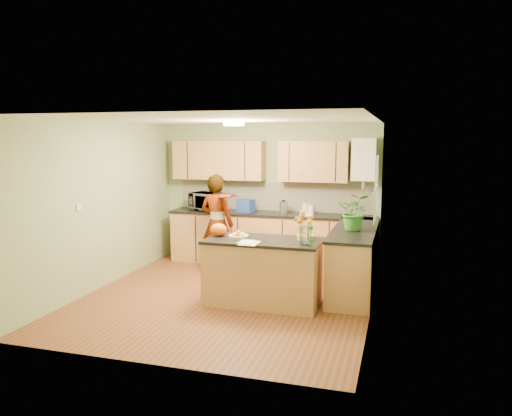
# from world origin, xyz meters

# --- Properties ---
(floor) EXTENTS (4.50, 4.50, 0.00)m
(floor) POSITION_xyz_m (0.00, 0.00, 0.00)
(floor) COLOR brown
(floor) RESTS_ON ground
(ceiling) EXTENTS (4.00, 4.50, 0.02)m
(ceiling) POSITION_xyz_m (0.00, 0.00, 2.50)
(ceiling) COLOR white
(ceiling) RESTS_ON wall_back
(wall_back) EXTENTS (4.00, 0.02, 2.50)m
(wall_back) POSITION_xyz_m (0.00, 2.25, 1.25)
(wall_back) COLOR gray
(wall_back) RESTS_ON floor
(wall_front) EXTENTS (4.00, 0.02, 2.50)m
(wall_front) POSITION_xyz_m (0.00, -2.25, 1.25)
(wall_front) COLOR gray
(wall_front) RESTS_ON floor
(wall_left) EXTENTS (0.02, 4.50, 2.50)m
(wall_left) POSITION_xyz_m (-2.00, 0.00, 1.25)
(wall_left) COLOR gray
(wall_left) RESTS_ON floor
(wall_right) EXTENTS (0.02, 4.50, 2.50)m
(wall_right) POSITION_xyz_m (2.00, 0.00, 1.25)
(wall_right) COLOR gray
(wall_right) RESTS_ON floor
(back_counter) EXTENTS (3.64, 0.62, 0.94)m
(back_counter) POSITION_xyz_m (0.10, 1.95, 0.47)
(back_counter) COLOR #B77B49
(back_counter) RESTS_ON floor
(right_counter) EXTENTS (0.62, 2.24, 0.94)m
(right_counter) POSITION_xyz_m (1.70, 0.85, 0.47)
(right_counter) COLOR #B77B49
(right_counter) RESTS_ON floor
(splashback) EXTENTS (3.60, 0.02, 0.52)m
(splashback) POSITION_xyz_m (0.10, 2.23, 1.20)
(splashback) COLOR white
(splashback) RESTS_ON back_counter
(upper_cabinets) EXTENTS (3.20, 0.34, 0.70)m
(upper_cabinets) POSITION_xyz_m (-0.18, 2.08, 1.85)
(upper_cabinets) COLOR #B77B49
(upper_cabinets) RESTS_ON wall_back
(boiler) EXTENTS (0.40, 0.30, 0.86)m
(boiler) POSITION_xyz_m (1.70, 2.09, 1.90)
(boiler) COLOR white
(boiler) RESTS_ON wall_back
(window_right) EXTENTS (0.01, 1.30, 1.05)m
(window_right) POSITION_xyz_m (1.99, 0.60, 1.55)
(window_right) COLOR white
(window_right) RESTS_ON wall_right
(light_switch) EXTENTS (0.02, 0.09, 0.09)m
(light_switch) POSITION_xyz_m (-1.99, -0.60, 1.30)
(light_switch) COLOR white
(light_switch) RESTS_ON wall_left
(ceiling_lamp) EXTENTS (0.30, 0.30, 0.07)m
(ceiling_lamp) POSITION_xyz_m (0.00, 0.30, 2.46)
(ceiling_lamp) COLOR #FFEABF
(ceiling_lamp) RESTS_ON ceiling
(peninsula_island) EXTENTS (1.56, 0.80, 0.90)m
(peninsula_island) POSITION_xyz_m (0.55, -0.12, 0.45)
(peninsula_island) COLOR #B77B49
(peninsula_island) RESTS_ON floor
(fruit_dish) EXTENTS (0.27, 0.27, 0.10)m
(fruit_dish) POSITION_xyz_m (0.20, -0.12, 0.94)
(fruit_dish) COLOR beige
(fruit_dish) RESTS_ON peninsula_island
(orange_bowl) EXTENTS (0.21, 0.21, 0.12)m
(orange_bowl) POSITION_xyz_m (1.10, 0.03, 0.95)
(orange_bowl) COLOR beige
(orange_bowl) RESTS_ON peninsula_island
(flower_vase) EXTENTS (0.28, 0.28, 0.51)m
(flower_vase) POSITION_xyz_m (1.15, -0.30, 1.23)
(flower_vase) COLOR silver
(flower_vase) RESTS_ON peninsula_island
(orange_bag) EXTENTS (0.30, 0.28, 0.18)m
(orange_bag) POSITION_xyz_m (-0.11, -0.07, 0.98)
(orange_bag) COLOR #ED5B13
(orange_bag) RESTS_ON peninsula_island
(papers) EXTENTS (0.23, 0.31, 0.01)m
(papers) POSITION_xyz_m (0.45, -0.42, 0.90)
(papers) COLOR white
(papers) RESTS_ON peninsula_island
(violinist) EXTENTS (0.67, 0.51, 1.66)m
(violinist) POSITION_xyz_m (-0.61, 1.18, 0.83)
(violinist) COLOR tan
(violinist) RESTS_ON floor
(violin) EXTENTS (0.58, 0.51, 0.15)m
(violin) POSITION_xyz_m (-0.41, 0.96, 1.33)
(violin) COLOR #4E1904
(violin) RESTS_ON violinist
(microwave) EXTENTS (0.68, 0.57, 0.32)m
(microwave) POSITION_xyz_m (-1.09, 1.92, 1.10)
(microwave) COLOR white
(microwave) RESTS_ON back_counter
(blue_box) EXTENTS (0.33, 0.28, 0.22)m
(blue_box) POSITION_xyz_m (-0.34, 1.93, 1.05)
(blue_box) COLOR #203B93
(blue_box) RESTS_ON back_counter
(kettle) EXTENTS (0.15, 0.15, 0.28)m
(kettle) POSITION_xyz_m (0.35, 1.94, 1.06)
(kettle) COLOR #ADADB2
(kettle) RESTS_ON back_counter
(jar_cream) EXTENTS (0.15, 0.15, 0.19)m
(jar_cream) POSITION_xyz_m (0.74, 1.96, 1.03)
(jar_cream) COLOR beige
(jar_cream) RESTS_ON back_counter
(jar_white) EXTENTS (0.13, 0.13, 0.17)m
(jar_white) POSITION_xyz_m (0.85, 1.89, 1.03)
(jar_white) COLOR white
(jar_white) RESTS_ON back_counter
(potted_plant) EXTENTS (0.49, 0.43, 0.54)m
(potted_plant) POSITION_xyz_m (1.70, 0.66, 1.21)
(potted_plant) COLOR #2E7326
(potted_plant) RESTS_ON right_counter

